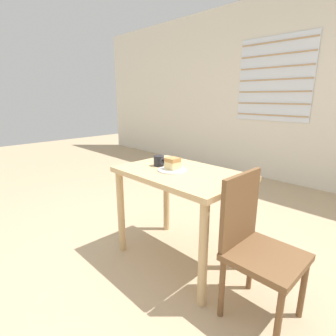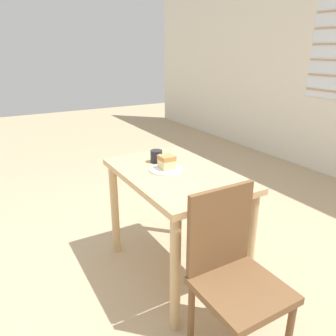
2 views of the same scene
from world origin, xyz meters
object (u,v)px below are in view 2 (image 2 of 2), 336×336
chair_near_window (233,272)px  coffee_mug (157,156)px  cake_slice (167,162)px  plate (166,170)px  dining_table_near (176,190)px

chair_near_window → coffee_mug: 0.99m
coffee_mug → chair_near_window: bearing=-4.2°
chair_near_window → cake_slice: size_ratio=9.32×
plate → coffee_mug: (-0.18, 0.03, 0.04)m
dining_table_near → plate: (-0.06, -0.04, 0.14)m
dining_table_near → coffee_mug: 0.29m
plate → cake_slice: bearing=113.2°
dining_table_near → coffee_mug: size_ratio=10.71×
chair_near_window → cake_slice: bearing=86.1°
plate → coffee_mug: coffee_mug is taller
cake_slice → coffee_mug: 0.18m
chair_near_window → dining_table_near: bearing=83.1°
dining_table_near → chair_near_window: size_ratio=1.12×
dining_table_near → cake_slice: cake_slice is taller
cake_slice → dining_table_near: bearing=28.5°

